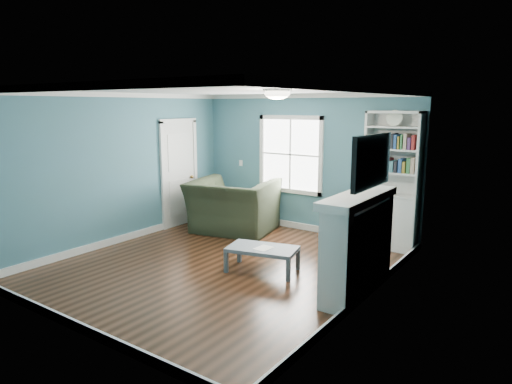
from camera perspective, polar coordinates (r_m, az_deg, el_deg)
The scene contains 13 objects.
floor at distance 7.02m, azimuth -4.26°, elevation -9.13°, with size 5.00×5.00×0.00m, color black.
room_walls at distance 6.65m, azimuth -4.45°, elevation 3.79°, with size 5.00×5.00×5.00m.
trim at distance 6.70m, azimuth -4.40°, elevation 0.87°, with size 4.50×5.00×2.60m.
window at distance 8.86m, azimuth 4.33°, elevation 4.69°, with size 1.40×0.06×1.50m.
bookshelf at distance 7.92m, azimuth 16.55°, elevation -0.32°, with size 0.90×0.35×2.31m.
fireplace at distance 5.96m, azimuth 12.71°, elevation -6.57°, with size 0.44×1.58×1.30m.
tv at distance 5.69m, azimuth 14.29°, elevation 3.78°, with size 0.06×1.10×0.65m, color black.
door at distance 9.22m, azimuth -9.56°, elevation 2.45°, with size 0.12×0.98×2.17m.
ceiling_fixture at distance 6.15m, azimuth 2.67°, elevation 12.28°, with size 0.38×0.38×0.15m.
light_switch at distance 9.55m, azimuth -1.90°, elevation 3.65°, with size 0.08×0.01×0.12m, color white.
recliner at distance 8.66m, azimuth -2.92°, elevation -0.69°, with size 1.52×0.99×1.33m, color #222B1B.
coffee_table at distance 6.68m, azimuth 0.81°, elevation -7.30°, with size 1.09×0.77×0.36m.
paper_sheet at distance 6.62m, azimuth 0.96°, elevation -7.02°, with size 0.21×0.26×0.00m, color white.
Camera 1 is at (4.20, -5.09, 2.39)m, focal length 32.00 mm.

